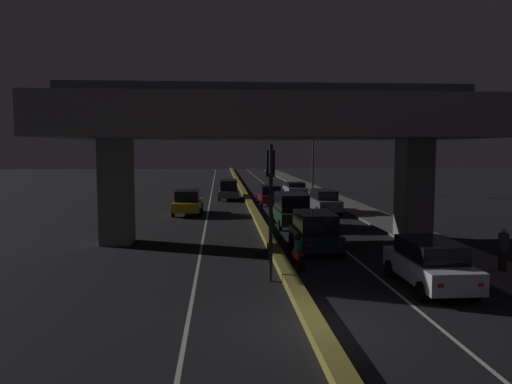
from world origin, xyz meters
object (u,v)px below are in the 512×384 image
at_px(car_white_lead, 430,263).
at_px(car_grey_fourth, 324,201).
at_px(car_taxi_yellow_lead_oncoming, 188,202).
at_px(pedestrian_on_sidewalk, 503,250).
at_px(traffic_light_left_of_median, 271,188).
at_px(street_lamp, 310,146).
at_px(car_dark_red_fifth, 269,195).
at_px(car_dark_green_third, 291,209).
at_px(car_dark_blue_second, 315,231).
at_px(car_silver_sixth, 295,189).
at_px(motorcycle_red_filtering_near, 298,253).
at_px(car_grey_second_oncoming, 228,189).

relative_size(car_white_lead, car_grey_fourth, 0.95).
bearing_deg(car_taxi_yellow_lead_oncoming, pedestrian_on_sidewalk, 37.05).
relative_size(traffic_light_left_of_median, street_lamp, 0.58).
height_order(car_white_lead, car_dark_red_fifth, car_white_lead).
bearing_deg(car_dark_green_third, traffic_light_left_of_median, 167.13).
distance_m(car_dark_blue_second, car_taxi_yellow_lead_oncoming, 14.99).
distance_m(car_dark_blue_second, car_dark_green_third, 7.43).
xyz_separation_m(traffic_light_left_of_median, car_silver_sixth, (5.60, 30.92, -2.62)).
xyz_separation_m(car_silver_sixth, car_taxi_yellow_lead_oncoming, (-9.73, -12.58, 0.17)).
bearing_deg(car_dark_red_fifth, street_lamp, -28.61).
bearing_deg(car_white_lead, motorcycle_red_filtering_near, 52.97).
bearing_deg(car_dark_green_third, car_dark_red_fifth, -0.36).
height_order(street_lamp, car_grey_second_oncoming, street_lamp).
bearing_deg(traffic_light_left_of_median, car_dark_green_third, 78.36).
distance_m(street_lamp, pedestrian_on_sidewalk, 35.11).
height_order(car_grey_fourth, car_dark_red_fifth, car_grey_fourth).
xyz_separation_m(car_dark_green_third, car_grey_second_oncoming, (-3.57, 16.09, -0.10)).
bearing_deg(car_dark_green_third, car_white_lead, -169.45).
height_order(car_dark_green_third, car_silver_sixth, car_dark_green_third).
bearing_deg(car_grey_second_oncoming, motorcycle_red_filtering_near, 5.06).
distance_m(car_dark_blue_second, motorcycle_red_filtering_near, 3.37).
xyz_separation_m(car_grey_fourth, car_dark_red_fifth, (-3.40, 5.87, -0.06)).
height_order(car_dark_red_fifth, car_silver_sixth, car_dark_red_fifth).
xyz_separation_m(traffic_light_left_of_median, car_grey_second_oncoming, (-1.03, 28.44, -2.40)).
xyz_separation_m(traffic_light_left_of_median, car_dark_red_fifth, (2.37, 24.08, -2.52)).
relative_size(street_lamp, car_taxi_yellow_lead_oncoming, 1.95).
distance_m(car_white_lead, car_taxi_yellow_lead_oncoming, 21.78).
xyz_separation_m(traffic_light_left_of_median, pedestrian_on_sidewalk, (8.93, 0.28, -2.41)).
height_order(car_white_lead, car_dark_blue_second, car_dark_blue_second).
relative_size(street_lamp, car_dark_blue_second, 2.12).
xyz_separation_m(street_lamp, motorcycle_red_filtering_near, (-6.52, -33.32, -4.39)).
xyz_separation_m(car_dark_blue_second, motorcycle_red_filtering_near, (-1.28, -3.10, -0.38)).
xyz_separation_m(car_white_lead, car_grey_fourth, (0.38, 19.47, 0.05)).
relative_size(car_grey_second_oncoming, pedestrian_on_sidewalk, 2.80).
height_order(car_silver_sixth, motorcycle_red_filtering_near, car_silver_sixth).
distance_m(car_white_lead, car_silver_sixth, 32.18).
height_order(street_lamp, car_dark_blue_second, street_lamp).
height_order(traffic_light_left_of_median, car_dark_blue_second, traffic_light_left_of_median).
height_order(car_grey_fourth, car_grey_second_oncoming, car_grey_second_oncoming).
height_order(street_lamp, car_white_lead, street_lamp).
relative_size(car_silver_sixth, car_taxi_yellow_lead_oncoming, 0.97).
distance_m(car_dark_green_third, car_taxi_yellow_lead_oncoming, 8.96).
bearing_deg(car_dark_green_third, car_grey_second_oncoming, 11.29).
relative_size(car_white_lead, pedestrian_on_sidewalk, 2.77).
xyz_separation_m(car_dark_red_fifth, car_taxi_yellow_lead_oncoming, (-6.49, -5.74, 0.07)).
bearing_deg(street_lamp, car_grey_fourth, -96.94).
bearing_deg(street_lamp, car_white_lead, -93.83).
height_order(street_lamp, car_dark_red_fifth, street_lamp).
relative_size(street_lamp, car_white_lead, 1.87).
bearing_deg(street_lamp, motorcycle_red_filtering_near, -101.07).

